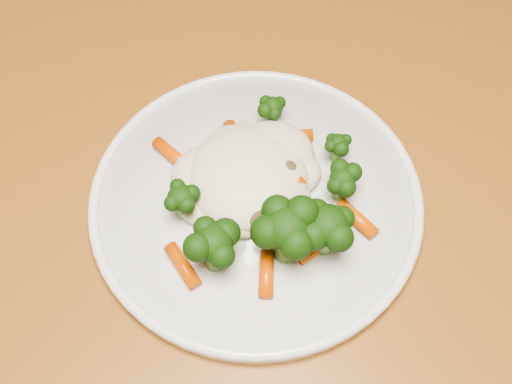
% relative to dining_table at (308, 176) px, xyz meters
% --- Properties ---
extents(dining_table, '(1.23, 0.94, 0.75)m').
position_rel_dining_table_xyz_m(dining_table, '(0.00, 0.00, 0.00)').
color(dining_table, '#935922').
rests_on(dining_table, ground).
extents(plate, '(0.29, 0.29, 0.01)m').
position_rel_dining_table_xyz_m(plate, '(-0.10, -0.06, 0.11)').
color(plate, silver).
rests_on(plate, dining_table).
extents(meal, '(0.19, 0.20, 0.05)m').
position_rel_dining_table_xyz_m(meal, '(-0.10, -0.07, 0.14)').
color(meal, beige).
rests_on(meal, plate).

